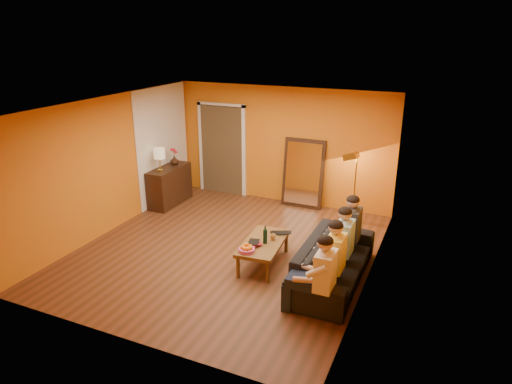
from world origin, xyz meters
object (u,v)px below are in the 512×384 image
at_px(coffee_table, 263,253).
at_px(person_far_right, 352,230).
at_px(mirror_frame, 303,173).
at_px(laptop, 281,234).
at_px(sideboard, 170,186).
at_px(person_mid_left, 335,259).
at_px(dog, 318,260).
at_px(table_lamp, 160,160).
at_px(person_mid_right, 344,244).
at_px(vase, 174,160).
at_px(person_far_left, 325,277).
at_px(sofa, 333,261).
at_px(wine_bottle, 265,235).
at_px(tumbler, 273,237).
at_px(floor_lamp, 355,188).

distance_m(coffee_table, person_far_right, 1.53).
distance_m(mirror_frame, laptop, 2.54).
xyz_separation_m(sideboard, person_mid_left, (4.37, -2.23, 0.18)).
bearing_deg(sideboard, dog, -24.69).
relative_size(table_lamp, person_mid_right, 0.42).
relative_size(person_mid_right, person_far_right, 1.00).
xyz_separation_m(laptop, vase, (-3.21, 1.65, 0.52)).
bearing_deg(person_far_left, sofa, 97.41).
height_order(wine_bottle, tumbler, wine_bottle).
relative_size(sideboard, tumbler, 11.49).
xyz_separation_m(floor_lamp, tumbler, (-0.86, -2.29, -0.25)).
height_order(wine_bottle, laptop, wine_bottle).
distance_m(sofa, laptop, 1.10).
xyz_separation_m(floor_lamp, dog, (0.00, -2.51, -0.39)).
bearing_deg(dog, floor_lamp, 89.75).
height_order(person_mid_left, person_far_right, same).
xyz_separation_m(coffee_table, person_far_left, (1.34, -1.03, 0.40)).
relative_size(sofa, laptop, 6.18).
xyz_separation_m(wine_bottle, tumbler, (0.07, 0.17, -0.11)).
xyz_separation_m(person_mid_left, vase, (-4.37, 2.48, 0.34)).
xyz_separation_m(person_mid_left, person_mid_right, (0.00, 0.55, 0.00)).
bearing_deg(sofa, dog, 106.65).
relative_size(sofa, tumbler, 22.01).
relative_size(sideboard, sofa, 0.52).
relative_size(person_mid_left, person_far_right, 1.00).
bearing_deg(table_lamp, dog, -21.06).
bearing_deg(vase, floor_lamp, 5.82).
height_order(sofa, floor_lamp, floor_lamp).
bearing_deg(sideboard, floor_lamp, 9.32).
xyz_separation_m(mirror_frame, coffee_table, (0.24, -2.83, -0.55)).
xyz_separation_m(person_far_right, wine_bottle, (-1.29, -0.67, -0.03)).
bearing_deg(person_mid_right, coffee_table, -177.03).
relative_size(person_mid_right, wine_bottle, 3.94).
distance_m(floor_lamp, vase, 4.05).
bearing_deg(sideboard, sofa, -22.78).
bearing_deg(person_far_right, laptop, -166.88).
distance_m(person_far_left, person_mid_right, 1.10).
bearing_deg(person_mid_left, sofa, 106.11).
distance_m(sideboard, sofa, 4.60).
relative_size(mirror_frame, floor_lamp, 1.06).
bearing_deg(floor_lamp, person_far_left, -72.17).
distance_m(floor_lamp, person_mid_right, 2.37).
bearing_deg(wine_bottle, dog, -2.89).
xyz_separation_m(mirror_frame, person_far_right, (1.58, -2.21, -0.15)).
bearing_deg(mirror_frame, floor_lamp, -18.91).
distance_m(sofa, person_far_left, 1.05).
distance_m(person_mid_left, laptop, 1.43).
xyz_separation_m(table_lamp, coffee_table, (3.03, -1.45, -0.90)).
bearing_deg(person_mid_right, dog, -154.70).
bearing_deg(coffee_table, laptop, 57.67).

